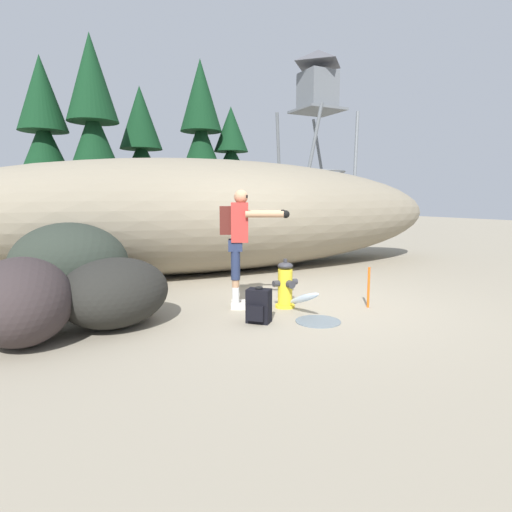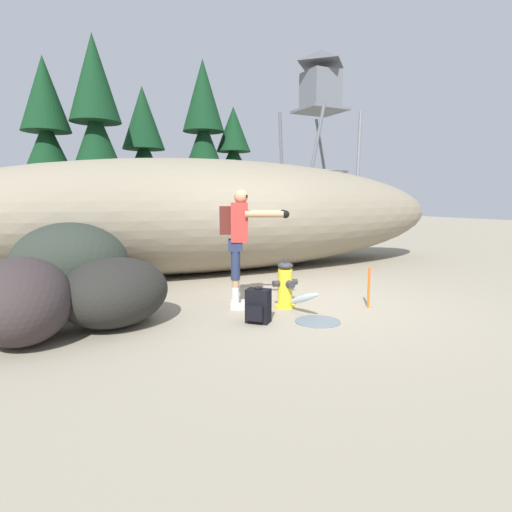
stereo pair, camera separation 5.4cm
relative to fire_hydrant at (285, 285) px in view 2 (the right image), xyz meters
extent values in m
cube|color=gray|center=(0.27, 0.10, -0.35)|extent=(56.00, 56.00, 0.04)
ellipsoid|color=gray|center=(0.27, 3.50, 0.89)|extent=(12.18, 3.20, 2.44)
cylinder|color=yellow|center=(0.00, 0.00, -0.31)|extent=(0.29, 0.29, 0.04)
cylinder|color=yellow|center=(0.00, 0.00, -0.02)|extent=(0.21, 0.21, 0.53)
ellipsoid|color=#333338|center=(0.00, 0.00, 0.29)|extent=(0.22, 0.22, 0.10)
cylinder|color=#333338|center=(0.00, 0.00, 0.37)|extent=(0.06, 0.06, 0.05)
cylinder|color=#333338|center=(-0.15, 0.00, 0.04)|extent=(0.09, 0.09, 0.09)
cylinder|color=#333338|center=(0.15, 0.00, 0.04)|extent=(0.09, 0.09, 0.09)
cylinder|color=#333338|center=(0.00, -0.15, 0.04)|extent=(0.11, 0.09, 0.11)
ellipsoid|color=silver|center=(0.00, -0.49, -0.09)|extent=(0.10, 0.72, 0.35)
cylinder|color=slate|center=(0.00, -0.84, -0.33)|extent=(0.59, 0.59, 0.01)
cube|color=beige|center=(-0.56, 0.38, -0.29)|extent=(0.28, 0.20, 0.09)
cylinder|color=white|center=(-0.61, 0.41, -0.12)|extent=(0.10, 0.10, 0.24)
cylinder|color=tan|center=(-0.61, 0.41, 0.05)|extent=(0.10, 0.10, 0.11)
cylinder|color=#232D4C|center=(-0.61, 0.41, 0.33)|extent=(0.13, 0.13, 0.44)
cube|color=beige|center=(-0.64, 0.20, -0.29)|extent=(0.28, 0.20, 0.09)
cylinder|color=white|center=(-0.70, 0.23, -0.12)|extent=(0.10, 0.10, 0.24)
cylinder|color=tan|center=(-0.70, 0.23, 0.05)|extent=(0.10, 0.10, 0.11)
cylinder|color=#232D4C|center=(-0.70, 0.23, 0.33)|extent=(0.13, 0.13, 0.44)
cube|color=#232D4C|center=(-0.66, 0.32, 0.60)|extent=(0.32, 0.37, 0.16)
cube|color=#B2332D|center=(-0.60, 0.29, 0.93)|extent=(0.37, 0.43, 0.56)
cube|color=#511E19|center=(-0.78, 0.38, 0.96)|extent=(0.26, 0.32, 0.40)
sphere|color=tan|center=(-0.58, 0.28, 1.29)|extent=(0.20, 0.20, 0.20)
cube|color=black|center=(-0.50, 0.24, 1.29)|extent=(0.08, 0.14, 0.04)
cylinder|color=tan|center=(-0.17, 0.33, 1.05)|extent=(0.56, 0.33, 0.09)
sphere|color=black|center=(0.07, 0.21, 1.05)|extent=(0.11, 0.11, 0.11)
cylinder|color=tan|center=(-0.36, -0.07, 1.05)|extent=(0.56, 0.33, 0.09)
sphere|color=black|center=(-0.11, -0.18, 1.05)|extent=(0.11, 0.11, 0.11)
cube|color=black|center=(-0.70, -0.50, -0.11)|extent=(0.35, 0.35, 0.44)
cube|color=black|center=(-0.79, -0.59, -0.18)|extent=(0.19, 0.19, 0.20)
torus|color=black|center=(-0.70, -0.50, 0.13)|extent=(0.10, 0.10, 0.02)
cube|color=black|center=(-0.56, -0.48, -0.11)|extent=(0.06, 0.06, 0.37)
cube|color=black|center=(-0.68, -0.37, -0.11)|extent=(0.06, 0.06, 0.37)
ellipsoid|color=#293028|center=(-2.80, 1.46, 0.30)|extent=(2.33, 2.33, 1.25)
ellipsoid|color=black|center=(-2.38, 0.17, 0.10)|extent=(1.85, 1.76, 0.87)
ellipsoid|color=#332B2B|center=(-3.39, -0.07, 0.15)|extent=(1.18, 1.42, 0.97)
cylinder|color=#47331E|center=(-2.87, 9.80, 0.36)|extent=(0.27, 0.27, 1.38)
cone|color=#0F3319|center=(-2.87, 9.80, 2.42)|extent=(2.29, 2.29, 2.74)
cone|color=#0F3319|center=(-2.87, 9.80, 4.47)|extent=(1.49, 1.49, 2.28)
cylinder|color=#47331E|center=(-1.49, 9.10, 0.32)|extent=(0.29, 0.29, 1.30)
cone|color=#0F3319|center=(-1.49, 9.10, 2.55)|extent=(2.40, 2.40, 3.18)
cone|color=#0F3319|center=(-1.49, 9.10, 4.94)|extent=(1.56, 1.56, 2.65)
cylinder|color=#47331E|center=(0.27, 10.53, 0.25)|extent=(0.28, 0.28, 1.16)
cone|color=#0F3319|center=(0.27, 10.53, 2.15)|extent=(2.31, 2.31, 2.64)
cone|color=#0F3319|center=(0.27, 10.53, 4.13)|extent=(1.50, 1.50, 2.20)
cylinder|color=#47331E|center=(2.61, 10.69, 0.40)|extent=(0.29, 0.29, 1.47)
cone|color=#0F3319|center=(2.61, 10.69, 2.75)|extent=(2.45, 2.45, 3.23)
cone|color=#0F3319|center=(2.61, 10.69, 5.17)|extent=(1.60, 1.60, 2.69)
cylinder|color=#47331E|center=(3.86, 10.67, 0.52)|extent=(0.25, 0.25, 1.70)
cone|color=#0F3319|center=(3.86, 10.67, 2.43)|extent=(2.11, 2.11, 2.11)
cone|color=#0F3319|center=(3.86, 10.67, 4.01)|extent=(1.37, 1.37, 1.76)
cylinder|color=slate|center=(11.04, 14.41, 2.63)|extent=(1.00, 1.00, 5.96)
cylinder|color=slate|center=(8.28, 14.41, 2.63)|extent=(1.00, 1.00, 5.96)
cylinder|color=slate|center=(11.04, 11.65, 2.63)|extent=(1.00, 1.00, 5.96)
cylinder|color=slate|center=(8.28, 11.65, 2.63)|extent=(1.00, 1.00, 5.96)
torus|color=slate|center=(9.66, 13.03, 2.63)|extent=(2.97, 2.97, 0.10)
cube|color=slate|center=(9.66, 13.03, 5.66)|extent=(2.21, 2.21, 0.12)
cube|color=slate|center=(9.66, 13.03, 6.62)|extent=(1.55, 1.55, 1.80)
pyramid|color=#4C4C51|center=(9.66, 13.03, 8.22)|extent=(1.99, 1.99, 0.70)
cylinder|color=#E55914|center=(1.09, -0.56, -0.03)|extent=(0.04, 0.04, 0.60)
camera|label=1|loc=(-3.17, -5.24, 1.26)|focal=29.74mm
camera|label=2|loc=(-3.12, -5.26, 1.26)|focal=29.74mm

